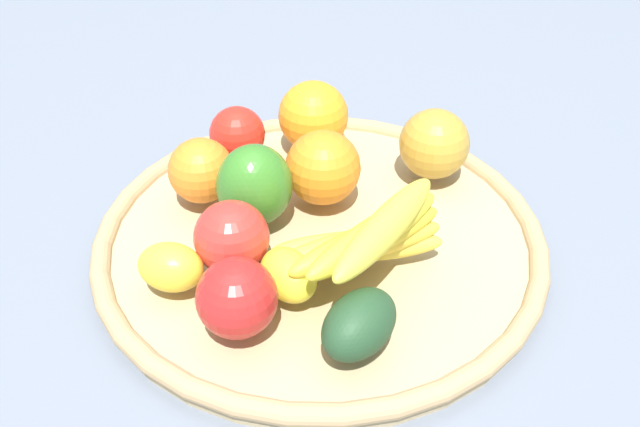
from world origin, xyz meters
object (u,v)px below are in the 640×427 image
apple_3 (237,298)px  orange_0 (201,171)px  apple_2 (237,134)px  lemon_1 (171,267)px  apple_0 (232,238)px  banana_bunch (368,239)px  orange_1 (323,168)px  avocado (359,324)px  lemon_0 (288,275)px  orange_2 (313,116)px  bell_pepper (254,186)px  apple_1 (435,144)px

apple_3 → orange_0: size_ratio=1.02×
apple_2 → lemon_1: size_ratio=1.02×
apple_0 → apple_3: same height
banana_bunch → orange_1: bearing=-19.7°
banana_bunch → avocado: bearing=134.6°
orange_1 → lemon_0: (-0.10, 0.12, -0.02)m
banana_bunch → lemon_1: (0.10, 0.15, -0.02)m
orange_1 → apple_2: bearing=12.8°
apple_0 → lemon_1: (0.01, 0.06, -0.01)m
lemon_1 → apple_0: bearing=-102.1°
apple_0 → avocado: apple_0 is taller
apple_0 → lemon_0: size_ratio=1.15×
avocado → apple_2: bearing=-14.6°
apple_0 → avocado: size_ratio=0.91×
avocado → lemon_1: bearing=28.0°
banana_bunch → lemon_0: bearing=71.3°
orange_2 → lemon_0: (-0.18, 0.17, -0.02)m
lemon_0 → lemon_1: (0.08, 0.08, -0.00)m
lemon_1 → bell_pepper: bearing=-74.5°
apple_0 → orange_1: 0.14m
apple_1 → banana_bunch: bearing=115.2°
orange_2 → orange_1: 0.11m
orange_2 → apple_3: orange_2 is taller
banana_bunch → orange_2: 0.23m
banana_bunch → orange_1: 0.13m
banana_bunch → lemon_0: 0.08m
orange_1 → orange_0: (0.08, 0.10, -0.00)m
apple_1 → orange_2: bearing=28.3°
apple_2 → banana_bunch: banana_bunch is taller
orange_2 → apple_0: bearing=122.3°
avocado → orange_0: orange_0 is taller
orange_2 → lemon_1: orange_2 is taller
bell_pepper → apple_3: size_ratio=1.25×
apple_2 → apple_1: apple_1 is taller
orange_1 → avocado: bearing=149.6°
avocado → orange_0: (0.27, -0.01, 0.01)m
bell_pepper → orange_1: bell_pepper is taller
apple_2 → lemon_1: (-0.14, 0.17, -0.01)m
orange_1 → orange_2: bearing=-32.4°
apple_1 → orange_0: bearing=61.6°
apple_2 → orange_2: orange_2 is taller
bell_pepper → apple_1: size_ratio=1.14×
orange_2 → apple_3: (-0.19, 0.23, -0.01)m
bell_pepper → lemon_0: bell_pepper is taller
apple_1 → orange_2: size_ratio=0.96×
apple_3 → orange_0: 0.20m
apple_0 → orange_1: (0.03, -0.14, 0.00)m
orange_0 → apple_3: bearing=157.7°
bell_pepper → orange_0: 0.07m
bell_pepper → orange_1: 0.08m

